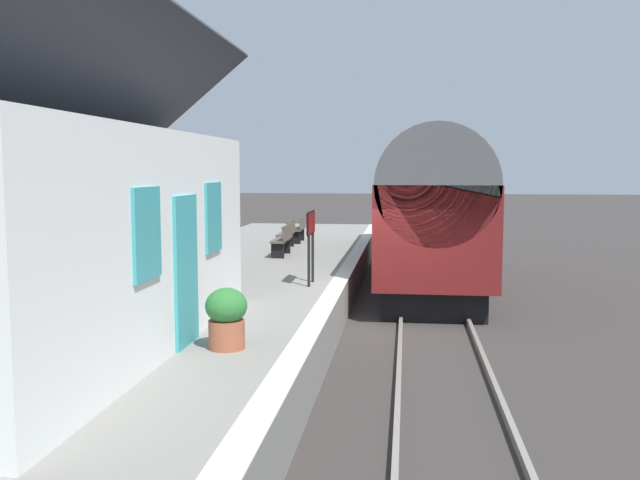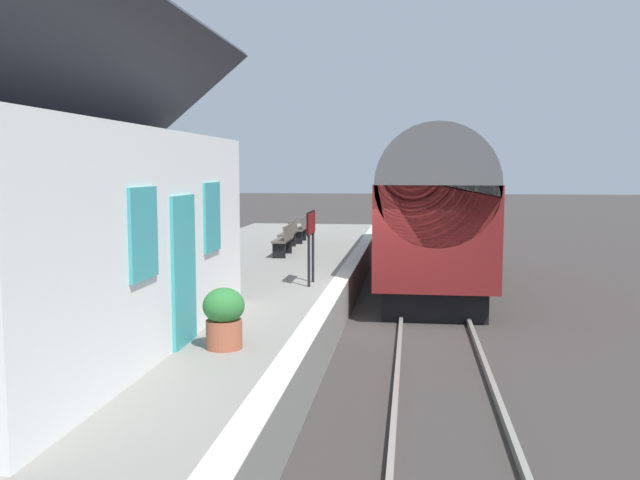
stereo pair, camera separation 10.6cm
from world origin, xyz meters
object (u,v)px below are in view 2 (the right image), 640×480
(station_building, at_px, (39,231))
(bench_near_building, at_px, (285,239))
(planter_bench_left, at_px, (224,316))
(train, at_px, (431,209))
(station_sign_board, at_px, (311,229))
(bench_by_lamp, at_px, (289,233))
(planter_under_sign, at_px, (212,236))
(bench_mid_platform, at_px, (301,228))

(station_building, height_order, bench_near_building, station_building)
(station_building, distance_m, planter_bench_left, 2.75)
(train, xyz_separation_m, station_sign_board, (-4.93, 2.65, -0.16))
(planter_bench_left, relative_size, station_sign_board, 0.54)
(bench_by_lamp, xyz_separation_m, bench_near_building, (-1.82, -0.19, 0.00))
(station_building, xyz_separation_m, planter_under_sign, (12.60, 1.37, -1.32))
(bench_by_lamp, height_order, planter_bench_left, bench_by_lamp)
(bench_by_lamp, distance_m, planter_bench_left, 11.97)
(train, bearing_deg, bench_near_building, 93.12)
(bench_by_lamp, xyz_separation_m, planter_bench_left, (-11.90, -1.23, -0.03))
(bench_mid_platform, relative_size, planter_bench_left, 1.68)
(train, height_order, planter_under_sign, train)
(bench_near_building, distance_m, planter_bench_left, 10.13)
(bench_near_building, bearing_deg, train, -86.88)
(bench_mid_platform, bearing_deg, bench_near_building, -178.06)
(station_building, relative_size, bench_by_lamp, 5.65)
(planter_under_sign, bearing_deg, bench_near_building, -128.21)
(planter_bench_left, bearing_deg, bench_near_building, 5.90)
(bench_mid_platform, distance_m, planter_bench_left, 13.79)
(bench_mid_platform, relative_size, bench_by_lamp, 1.00)
(station_building, relative_size, planter_under_sign, 7.66)
(bench_by_lamp, bearing_deg, bench_mid_platform, -2.14)
(station_building, distance_m, bench_mid_platform, 14.18)
(train, relative_size, bench_mid_platform, 7.04)
(train, relative_size, bench_near_building, 7.08)
(bench_by_lamp, distance_m, station_sign_board, 6.77)
(train, distance_m, bench_mid_platform, 5.52)
(bench_by_lamp, bearing_deg, station_sign_board, -165.83)
(bench_mid_platform, bearing_deg, planter_under_sign, 118.79)
(bench_by_lamp, xyz_separation_m, planter_under_sign, (0.37, 2.60, -0.17))
(bench_mid_platform, xyz_separation_m, bench_near_building, (-3.66, -0.12, 0.00))
(bench_mid_platform, height_order, station_sign_board, station_sign_board)
(train, distance_m, planter_under_sign, 7.24)
(train, height_order, bench_by_lamp, train)
(train, distance_m, bench_near_building, 4.20)
(train, height_order, bench_near_building, train)
(train, bearing_deg, planter_under_sign, 74.02)
(planter_under_sign, relative_size, planter_bench_left, 1.23)
(train, bearing_deg, station_sign_board, 151.78)
(train, xyz_separation_m, planter_bench_left, (-10.30, 3.06, -0.90))
(bench_near_building, relative_size, station_sign_board, 0.90)
(station_building, height_order, bench_mid_platform, station_building)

